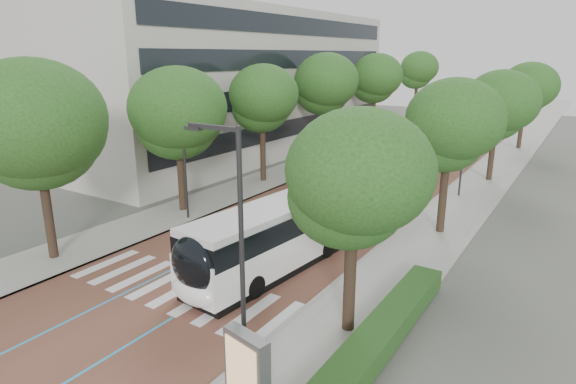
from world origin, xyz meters
name	(u,v)px	position (x,y,z in m)	size (l,w,h in m)	color
ground	(160,298)	(0.00, 0.00, 0.00)	(160.00, 160.00, 0.00)	#51544C
road	(436,148)	(0.00, 40.00, 0.01)	(11.00, 140.00, 0.02)	brown
sidewalk_left	(372,141)	(-7.50, 40.00, 0.06)	(4.00, 140.00, 0.12)	gray
sidewalk_right	(510,155)	(7.50, 40.00, 0.06)	(4.00, 140.00, 0.12)	gray
kerb_left	(387,142)	(-5.60, 40.00, 0.06)	(0.20, 140.00, 0.14)	gray
kerb_right	(490,153)	(5.60, 40.00, 0.06)	(0.20, 140.00, 0.14)	gray
zebra_crossing	(181,289)	(0.20, 1.00, 0.03)	(10.55, 3.60, 0.01)	silver
lane_line_left	(421,146)	(-1.60, 40.00, 0.02)	(0.12, 126.00, 0.01)	#2896CC
lane_line_right	(451,149)	(1.60, 40.00, 0.02)	(0.12, 126.00, 0.01)	#2896CC
office_building	(225,82)	(-19.47, 28.00, 7.00)	(18.11, 40.00, 14.00)	#A3A097
hedge	(361,359)	(9.10, 0.00, 0.52)	(1.20, 14.00, 0.80)	#1E4618
streetlight_near	(236,248)	(6.62, -3.00, 4.82)	(1.82, 0.20, 8.00)	#2C2C2E
streetlight_far	(463,130)	(6.62, 22.00, 4.82)	(1.82, 0.20, 8.00)	#2C2C2E
lamp_post_left	(184,154)	(-6.10, 8.00, 4.12)	(0.14, 0.14, 8.00)	#2C2C2E
trees_left	(289,95)	(-7.50, 21.87, 6.61)	(6.48, 60.81, 9.67)	black
trees_right	(489,112)	(7.70, 24.70, 5.83)	(5.74, 47.34, 8.52)	black
lead_bus	(317,218)	(2.80, 8.38, 1.63)	(4.31, 18.55, 3.20)	black
bus_queued_0	(409,160)	(2.02, 24.97, 1.62)	(2.63, 12.42, 3.20)	white
bus_queued_1	(447,139)	(1.91, 36.68, 1.62)	(2.69, 12.43, 3.20)	white
ad_panel	(247,382)	(7.66, -4.00, 1.66)	(1.47, 0.68, 2.94)	#59595B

